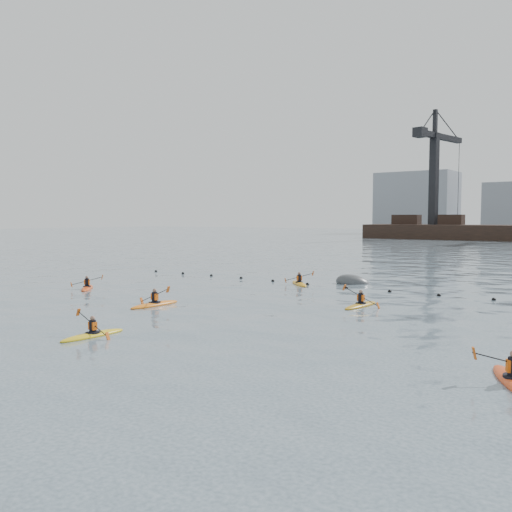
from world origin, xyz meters
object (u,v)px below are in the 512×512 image
object	(u,v)px
kayaker_1	(93,334)
mooring_buoy	(353,283)
kayaker_3	(361,305)
kayaker_5	(299,283)
kayaker_0	(155,304)
kayaker_2	(87,287)

from	to	relation	value
kayaker_1	mooring_buoy	bearing A→B (deg)	89.68
kayaker_3	kayaker_5	size ratio (longest dim) A/B	1.18
kayaker_1	kayaker_5	size ratio (longest dim) A/B	1.09
kayaker_5	kayaker_1	bearing A→B (deg)	-129.87
kayaker_1	kayaker_3	distance (m)	13.76
kayaker_1	kayaker_0	bearing A→B (deg)	119.60
kayaker_1	kayaker_5	xyz separation A→B (m)	(-2.15, 18.75, 0.01)
kayaker_1	kayaker_2	world-z (taller)	kayaker_1
kayaker_2	kayaker_3	bearing A→B (deg)	-32.33
kayaker_2	mooring_buoy	xyz separation A→B (m)	(12.64, 12.79, -0.09)
kayaker_1	kayaker_3	world-z (taller)	kayaker_3
kayaker_0	kayaker_3	xyz separation A→B (m)	(8.84, 6.12, -0.00)
kayaker_3	mooring_buoy	bearing A→B (deg)	121.60
kayaker_0	kayaker_2	distance (m)	8.75
kayaker_2	mooring_buoy	size ratio (longest dim) A/B	1.06
kayaker_0	mooring_buoy	bearing A→B (deg)	75.78
kayaker_0	kayaker_2	xyz separation A→B (m)	(-8.50, 2.09, -0.01)
kayaker_1	kayaker_5	bearing A→B (deg)	97.88
kayaker_3	kayaker_5	world-z (taller)	kayaker_3
kayaker_5	mooring_buoy	size ratio (longest dim) A/B	1.08
kayaker_3	mooring_buoy	world-z (taller)	kayaker_3
kayaker_3	kayaker_2	bearing A→B (deg)	-163.49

